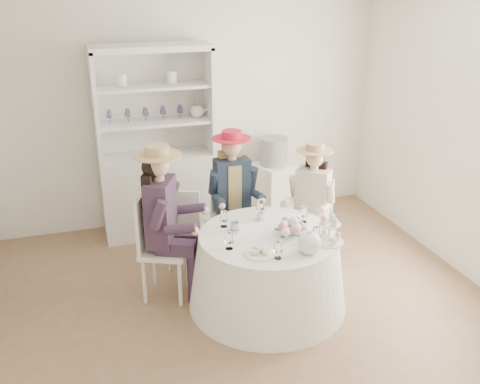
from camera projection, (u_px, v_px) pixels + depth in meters
name	position (u px, v px, depth m)	size (l,w,h in m)	color
ground	(243.00, 302.00, 4.90)	(4.50, 4.50, 0.00)	brown
wall_back	(190.00, 109.00, 6.16)	(4.50, 4.50, 0.00)	silver
wall_front	(369.00, 288.00, 2.63)	(4.50, 4.50, 0.00)	silver
wall_right	(471.00, 139.00, 5.02)	(4.50, 4.50, 0.00)	silver
tea_table	(268.00, 270.00, 4.76)	(1.41, 1.41, 0.70)	white
hutch	(158.00, 169.00, 6.00)	(1.38, 0.79, 2.12)	silver
side_table	(273.00, 190.00, 6.55)	(0.43, 0.43, 0.67)	silver
hatbox	(274.00, 151.00, 6.36)	(0.33, 0.33, 0.33)	black
guest_left	(164.00, 215.00, 4.72)	(0.61, 0.56, 1.45)	silver
guest_mid	(233.00, 188.00, 5.41)	(0.49, 0.52, 1.38)	silver
guest_right	(312.00, 197.00, 5.36)	(0.54, 0.54, 1.27)	silver
spare_chair	(184.00, 226.00, 5.29)	(0.48, 0.48, 0.89)	silver
teacup_a	(235.00, 227.00, 4.68)	(0.09, 0.09, 0.07)	white
teacup_b	(260.00, 216.00, 4.89)	(0.07, 0.07, 0.07)	white
teacup_c	(295.00, 223.00, 4.76)	(0.09, 0.09, 0.07)	white
flower_bowl	(294.00, 230.00, 4.65)	(0.22, 0.22, 0.06)	white
flower_arrangement	(291.00, 227.00, 4.55)	(0.20, 0.20, 0.07)	#CB6591
table_teapot	(310.00, 243.00, 4.29)	(0.27, 0.19, 0.21)	white
sandwich_plate	(260.00, 252.00, 4.30)	(0.27, 0.27, 0.06)	white
cupcake_stand	(329.00, 233.00, 4.46)	(0.25, 0.25, 0.24)	white
stemware_set	(268.00, 227.00, 4.59)	(0.87, 0.91, 0.15)	white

